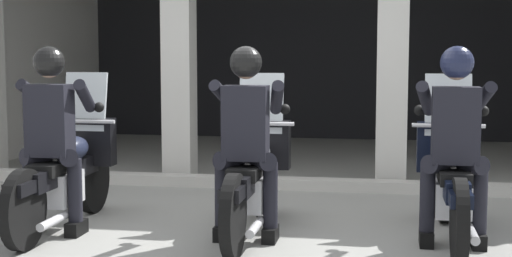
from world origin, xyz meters
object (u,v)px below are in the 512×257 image
(motorcycle_center, at_px, (253,174))
(police_officer_right, at_px, (455,129))
(motorcycle_left, at_px, (67,170))
(police_officer_center, at_px, (246,126))
(motorcycle_right, at_px, (451,178))
(police_officer_left, at_px, (52,124))

(motorcycle_center, distance_m, police_officer_right, 1.71)
(motorcycle_left, xyz_separation_m, police_officer_center, (1.64, -0.21, 0.44))
(police_officer_center, bearing_deg, police_officer_right, -3.76)
(motorcycle_right, height_order, police_officer_right, police_officer_right)
(police_officer_left, distance_m, police_officer_center, 1.65)
(motorcycle_center, bearing_deg, motorcycle_left, 175.67)
(motorcycle_center, bearing_deg, police_officer_right, -13.60)
(motorcycle_center, distance_m, motorcycle_right, 1.65)
(motorcycle_left, distance_m, police_officer_center, 1.71)
(motorcycle_right, distance_m, police_officer_right, 0.52)
(police_officer_left, height_order, motorcycle_center, police_officer_left)
(motorcycle_center, height_order, police_officer_center, police_officer_center)
(police_officer_left, bearing_deg, police_officer_center, -4.44)
(motorcycle_left, height_order, police_officer_center, police_officer_center)
(police_officer_center, height_order, motorcycle_right, police_officer_center)
(police_officer_left, xyz_separation_m, police_officer_right, (3.29, 0.16, 0.00))
(motorcycle_left, height_order, motorcycle_right, same)
(police_officer_right, bearing_deg, police_officer_left, -177.62)
(motorcycle_left, xyz_separation_m, police_officer_left, (-0.00, -0.28, 0.44))
(motorcycle_left, height_order, police_officer_left, police_officer_left)
(motorcycle_right, xyz_separation_m, police_officer_right, (-0.00, -0.28, 0.44))
(motorcycle_center, xyz_separation_m, police_officer_center, (-0.00, -0.28, 0.44))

